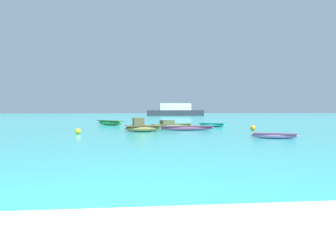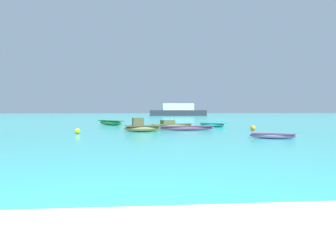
{
  "view_description": "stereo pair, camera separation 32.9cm",
  "coord_description": "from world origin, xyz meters",
  "px_view_note": "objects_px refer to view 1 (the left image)",
  "views": [
    {
      "loc": [
        0.97,
        -3.33,
        1.55
      ],
      "look_at": [
        3.33,
        20.04,
        0.25
      ],
      "focal_mm": 32.0,
      "sensor_mm": 36.0,
      "label": 1
    },
    {
      "loc": [
        1.3,
        -3.36,
        1.55
      ],
      "look_at": [
        3.33,
        20.04,
        0.25
      ],
      "focal_mm": 32.0,
      "sensor_mm": 36.0,
      "label": 2
    }
  ],
  "objects_px": {
    "moored_boat_5": "(142,127)",
    "mooring_buoy_1": "(78,131)",
    "mooring_buoy_0": "(253,128)",
    "distant_ferry": "(175,111)",
    "moored_boat_3": "(212,125)",
    "moored_boat_0": "(274,135)",
    "moored_boat_2": "(171,125)",
    "moored_boat_4": "(187,128)",
    "moored_boat_1": "(110,123)"
  },
  "relations": [
    {
      "from": "moored_boat_5",
      "to": "mooring_buoy_1",
      "type": "distance_m",
      "value": 4.29
    },
    {
      "from": "mooring_buoy_0",
      "to": "distant_ferry",
      "type": "xyz_separation_m",
      "value": [
        0.69,
        51.74,
        1.04
      ]
    },
    {
      "from": "distant_ferry",
      "to": "moored_boat_3",
      "type": "bearing_deg",
      "value": -93.07
    },
    {
      "from": "moored_boat_0",
      "to": "moored_boat_2",
      "type": "height_order",
      "value": "moored_boat_2"
    },
    {
      "from": "mooring_buoy_1",
      "to": "distant_ferry",
      "type": "distance_m",
      "value": 55.17
    },
    {
      "from": "moored_boat_0",
      "to": "moored_boat_5",
      "type": "height_order",
      "value": "moored_boat_5"
    },
    {
      "from": "mooring_buoy_1",
      "to": "distant_ferry",
      "type": "height_order",
      "value": "distant_ferry"
    },
    {
      "from": "moored_boat_0",
      "to": "moored_boat_4",
      "type": "relative_size",
      "value": 0.58
    },
    {
      "from": "moored_boat_3",
      "to": "moored_boat_4",
      "type": "xyz_separation_m",
      "value": [
        -3.0,
        -4.28,
        -0.0
      ]
    },
    {
      "from": "moored_boat_4",
      "to": "mooring_buoy_1",
      "type": "distance_m",
      "value": 7.78
    },
    {
      "from": "moored_boat_4",
      "to": "mooring_buoy_1",
      "type": "relative_size",
      "value": 12.12
    },
    {
      "from": "distant_ferry",
      "to": "moored_boat_5",
      "type": "bearing_deg",
      "value": -99.59
    },
    {
      "from": "moored_boat_1",
      "to": "moored_boat_4",
      "type": "distance_m",
      "value": 10.31
    },
    {
      "from": "moored_boat_4",
      "to": "moored_boat_5",
      "type": "height_order",
      "value": "moored_boat_5"
    },
    {
      "from": "mooring_buoy_0",
      "to": "mooring_buoy_1",
      "type": "xyz_separation_m",
      "value": [
        -12.22,
        -1.89,
        -0.02
      ]
    },
    {
      "from": "distant_ferry",
      "to": "moored_boat_2",
      "type": "bearing_deg",
      "value": -97.53
    },
    {
      "from": "moored_boat_1",
      "to": "mooring_buoy_1",
      "type": "distance_m",
      "value": 10.57
    },
    {
      "from": "distant_ferry",
      "to": "moored_boat_1",
      "type": "bearing_deg",
      "value": -105.41
    },
    {
      "from": "moored_boat_4",
      "to": "moored_boat_5",
      "type": "xyz_separation_m",
      "value": [
        -3.32,
        -1.06,
        0.15
      ]
    },
    {
      "from": "moored_boat_1",
      "to": "distant_ferry",
      "type": "relative_size",
      "value": 0.23
    },
    {
      "from": "moored_boat_5",
      "to": "distant_ferry",
      "type": "bearing_deg",
      "value": 70.09
    },
    {
      "from": "moored_boat_0",
      "to": "mooring_buoy_0",
      "type": "relative_size",
      "value": 6.35
    },
    {
      "from": "moored_boat_3",
      "to": "distant_ferry",
      "type": "relative_size",
      "value": 0.18
    },
    {
      "from": "moored_boat_0",
      "to": "moored_boat_5",
      "type": "xyz_separation_m",
      "value": [
        -6.93,
        5.49,
        0.17
      ]
    },
    {
      "from": "moored_boat_2",
      "to": "distant_ferry",
      "type": "distance_m",
      "value": 47.26
    },
    {
      "from": "moored_boat_2",
      "to": "moored_boat_4",
      "type": "distance_m",
      "value": 4.43
    },
    {
      "from": "moored_boat_2",
      "to": "moored_boat_4",
      "type": "xyz_separation_m",
      "value": [
        0.68,
        -4.38,
        -0.02
      ]
    },
    {
      "from": "moored_boat_0",
      "to": "moored_boat_2",
      "type": "bearing_deg",
      "value": 134.61
    },
    {
      "from": "moored_boat_0",
      "to": "mooring_buoy_1",
      "type": "xyz_separation_m",
      "value": [
        -11.01,
        4.15,
        -0.0
      ]
    },
    {
      "from": "moored_boat_0",
      "to": "moored_boat_2",
      "type": "relative_size",
      "value": 0.59
    },
    {
      "from": "moored_boat_0",
      "to": "distant_ferry",
      "type": "height_order",
      "value": "distant_ferry"
    },
    {
      "from": "moored_boat_3",
      "to": "moored_boat_5",
      "type": "bearing_deg",
      "value": -100.66
    },
    {
      "from": "moored_boat_4",
      "to": "mooring_buoy_0",
      "type": "xyz_separation_m",
      "value": [
        4.82,
        -0.52,
        -0.01
      ]
    },
    {
      "from": "mooring_buoy_1",
      "to": "distant_ferry",
      "type": "relative_size",
      "value": 0.03
    },
    {
      "from": "moored_boat_1",
      "to": "distant_ferry",
      "type": "xyz_separation_m",
      "value": [
        11.88,
        43.11,
        0.97
      ]
    },
    {
      "from": "moored_boat_1",
      "to": "moored_boat_2",
      "type": "bearing_deg",
      "value": 14.38
    },
    {
      "from": "mooring_buoy_1",
      "to": "moored_boat_2",
      "type": "bearing_deg",
      "value": 45.27
    },
    {
      "from": "moored_boat_3",
      "to": "moored_boat_4",
      "type": "distance_m",
      "value": 5.23
    },
    {
      "from": "distant_ferry",
      "to": "mooring_buoy_0",
      "type": "bearing_deg",
      "value": -90.77
    },
    {
      "from": "moored_boat_5",
      "to": "mooring_buoy_1",
      "type": "bearing_deg",
      "value": -172.1
    },
    {
      "from": "moored_boat_1",
      "to": "distant_ferry",
      "type": "distance_m",
      "value": 44.73
    },
    {
      "from": "moored_boat_0",
      "to": "mooring_buoy_0",
      "type": "bearing_deg",
      "value": 101.88
    },
    {
      "from": "distant_ferry",
      "to": "moored_boat_4",
      "type": "bearing_deg",
      "value": -96.15
    },
    {
      "from": "moored_boat_1",
      "to": "moored_boat_5",
      "type": "height_order",
      "value": "moored_boat_5"
    },
    {
      "from": "moored_boat_5",
      "to": "distant_ferry",
      "type": "height_order",
      "value": "distant_ferry"
    },
    {
      "from": "moored_boat_2",
      "to": "moored_boat_0",
      "type": "bearing_deg",
      "value": -94.43
    },
    {
      "from": "moored_boat_5",
      "to": "mooring_buoy_0",
      "type": "xyz_separation_m",
      "value": [
        8.14,
        0.55,
        -0.15
      ]
    },
    {
      "from": "mooring_buoy_1",
      "to": "distant_ferry",
      "type": "xyz_separation_m",
      "value": [
        12.91,
        53.63,
        1.06
      ]
    },
    {
      "from": "moored_boat_2",
      "to": "mooring_buoy_1",
      "type": "distance_m",
      "value": 9.55
    },
    {
      "from": "mooring_buoy_0",
      "to": "moored_boat_4",
      "type": "bearing_deg",
      "value": 173.89
    }
  ]
}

